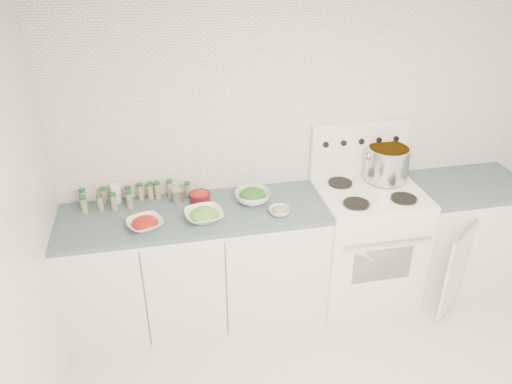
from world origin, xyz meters
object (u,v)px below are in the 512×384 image
Objects in this scene: bowl_tomato at (145,223)px; stock_pot at (387,162)px; stove at (364,240)px; bowl_snowpea at (204,215)px.

stock_pot is at bearing 8.42° from bowl_tomato.
stove reaches higher than bowl_snowpea.
bowl_tomato is at bearing -175.64° from stove.
stove is at bearing 4.68° from bowl_snowpea.
bowl_tomato is at bearing -171.58° from stock_pot.
stove reaches higher than bowl_tomato.
stock_pot is 1.84m from bowl_tomato.
stock_pot is at bearing 9.81° from bowl_snowpea.
stock_pot reaches higher than bowl_snowpea.
stock_pot is at bearing 38.78° from stove.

